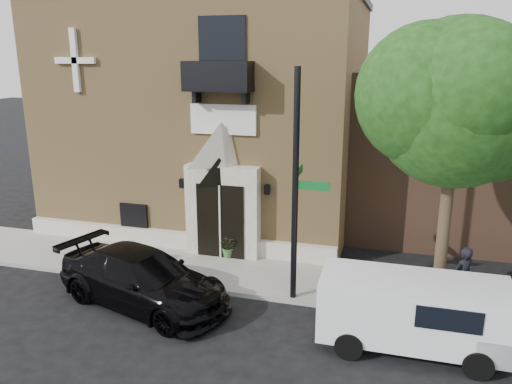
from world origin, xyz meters
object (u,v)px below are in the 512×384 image
black_sedan (143,279)px  pedestrian_near (462,278)px  street_sign (296,188)px  cargo_van (420,312)px  fire_hydrant (444,303)px

black_sedan → pedestrian_near: (8.72, 1.88, 0.27)m
street_sign → cargo_van: bearing=-25.2°
cargo_van → pedestrian_near: bearing=61.5°
street_sign → pedestrian_near: (4.57, 0.54, -2.38)m
black_sedan → fire_hydrant: size_ratio=7.54×
fire_hydrant → pedestrian_near: 0.87m
black_sedan → cargo_van: bearing=-75.6°
black_sedan → cargo_van: cargo_van is taller
fire_hydrant → pedestrian_near: bearing=47.2°
fire_hydrant → black_sedan: bearing=-170.5°
cargo_van → fire_hydrant: (0.71, 1.67, -0.51)m
cargo_van → pedestrian_near: (1.16, 2.16, 0.05)m
cargo_van → street_sign: (-3.41, 1.62, 2.43)m
cargo_van → street_sign: size_ratio=0.68×
black_sedan → cargo_van: size_ratio=1.22×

